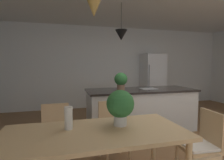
# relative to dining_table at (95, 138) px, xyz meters

# --- Properties ---
(ground_plane) EXTENTS (10.00, 8.40, 0.04)m
(ground_plane) POSITION_rel_dining_table_xyz_m (1.48, 1.05, -0.70)
(ground_plane) COLOR brown
(wall_back_kitchen) EXTENTS (10.00, 0.12, 2.70)m
(wall_back_kitchen) POSITION_rel_dining_table_xyz_m (1.48, 4.31, 0.67)
(wall_back_kitchen) COLOR silver
(wall_back_kitchen) RESTS_ON ground_plane
(dining_table) EXTENTS (1.86, 0.86, 0.76)m
(dining_table) POSITION_rel_dining_table_xyz_m (0.00, 0.00, 0.00)
(dining_table) COLOR tan
(dining_table) RESTS_ON ground_plane
(chair_kitchen_end) EXTENTS (0.43, 0.43, 0.87)m
(chair_kitchen_end) POSITION_rel_dining_table_xyz_m (1.30, -0.00, -0.21)
(chair_kitchen_end) COLOR tan
(chair_kitchen_end) RESTS_ON ground_plane
(chair_far_left) EXTENTS (0.40, 0.40, 0.87)m
(chair_far_left) POSITION_rel_dining_table_xyz_m (-0.42, 0.80, -0.21)
(chair_far_left) COLOR tan
(chair_far_left) RESTS_ON ground_plane
(chair_far_right) EXTENTS (0.44, 0.44, 0.87)m
(chair_far_right) POSITION_rel_dining_table_xyz_m (0.41, 0.80, -0.21)
(chair_far_right) COLOR tan
(chair_far_right) RESTS_ON ground_plane
(kitchen_island) EXTENTS (2.35, 0.90, 0.91)m
(kitchen_island) POSITION_rel_dining_table_xyz_m (1.34, 1.86, -0.22)
(kitchen_island) COLOR silver
(kitchen_island) RESTS_ON ground_plane
(refrigerator) EXTENTS (0.71, 0.67, 1.80)m
(refrigerator) POSITION_rel_dining_table_xyz_m (2.71, 3.91, 0.22)
(refrigerator) COLOR silver
(refrigerator) RESTS_ON ground_plane
(pendant_over_table) EXTENTS (0.23, 0.23, 0.79)m
(pendant_over_table) POSITION_rel_dining_table_xyz_m (0.02, 0.10, 1.36)
(pendant_over_table) COLOR black
(pendant_over_island_main) EXTENTS (0.25, 0.25, 0.77)m
(pendant_over_island_main) POSITION_rel_dining_table_xyz_m (0.88, 1.86, 1.36)
(pendant_over_island_main) COLOR black
(potted_plant_on_island) EXTENTS (0.28, 0.28, 0.37)m
(potted_plant_on_island) POSITION_rel_dining_table_xyz_m (0.88, 1.86, 0.42)
(potted_plant_on_island) COLOR #8C664C
(potted_plant_on_island) RESTS_ON kitchen_island
(potted_plant_on_table) EXTENTS (0.31, 0.31, 0.40)m
(potted_plant_on_table) POSITION_rel_dining_table_xyz_m (0.30, 0.10, 0.30)
(potted_plant_on_table) COLOR beige
(potted_plant_on_table) RESTS_ON dining_table
(vase_on_dining_table) EXTENTS (0.08, 0.08, 0.24)m
(vase_on_dining_table) POSITION_rel_dining_table_xyz_m (-0.25, 0.12, 0.19)
(vase_on_dining_table) COLOR silver
(vase_on_dining_table) RESTS_ON dining_table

